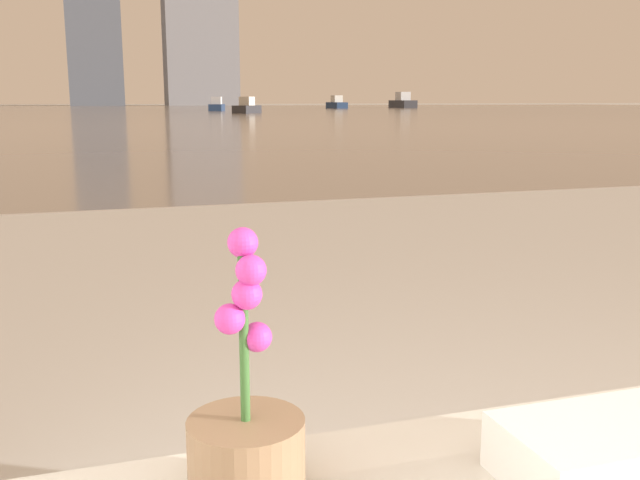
% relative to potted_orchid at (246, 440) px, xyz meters
% --- Properties ---
extents(potted_orchid, '(0.15, 0.15, 0.35)m').
position_rel_potted_orchid_xyz_m(potted_orchid, '(0.00, 0.00, 0.00)').
color(potted_orchid, '#8C6B4C').
rests_on(potted_orchid, bathtub).
extents(towel_stack, '(0.30, 0.17, 0.08)m').
position_rel_potted_orchid_xyz_m(towel_stack, '(0.47, -0.11, -0.04)').
color(towel_stack, white).
rests_on(towel_stack, bathtub).
extents(harbor_water, '(180.00, 110.00, 0.01)m').
position_rel_potted_orchid_xyz_m(harbor_water, '(0.51, 61.05, -0.59)').
color(harbor_water, gray).
rests_on(harbor_water, ground_plane).
extents(harbor_boat_1, '(1.97, 3.42, 1.21)m').
position_rel_potted_orchid_xyz_m(harbor_boat_1, '(10.72, 62.73, -0.16)').
color(harbor_boat_1, navy).
rests_on(harbor_boat_1, harbor_water).
extents(harbor_boat_2, '(1.84, 4.97, 1.84)m').
position_rel_potted_orchid_xyz_m(harbor_boat_2, '(35.73, 78.49, 0.06)').
color(harbor_boat_2, '#2D2D33').
rests_on(harbor_boat_2, harbor_water).
extents(harbor_boat_4, '(1.35, 3.78, 1.41)m').
position_rel_potted_orchid_xyz_m(harbor_boat_4, '(26.49, 75.94, -0.09)').
color(harbor_boat_4, navy).
rests_on(harbor_boat_4, harbor_water).
extents(harbor_boat_5, '(2.66, 3.23, 1.19)m').
position_rel_potted_orchid_xyz_m(harbor_boat_5, '(11.00, 51.37, -0.17)').
color(harbor_boat_5, '#2D2D33').
rests_on(harbor_boat_5, harbor_water).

